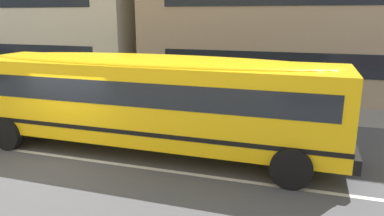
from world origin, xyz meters
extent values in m
plane|color=#4C4C4F|center=(0.00, 0.00, 0.00)|extent=(400.00, 400.00, 0.00)
cube|color=gray|center=(0.00, 7.58, 0.01)|extent=(120.00, 3.00, 0.01)
cube|color=silver|center=(0.00, 0.00, 0.00)|extent=(110.00, 0.16, 0.01)
cube|color=yellow|center=(1.96, 1.32, 1.67)|extent=(11.48, 2.64, 2.30)
cube|color=black|center=(7.78, 1.30, 0.71)|extent=(0.22, 2.61, 0.38)
cube|color=black|center=(1.96, 1.32, 2.08)|extent=(10.80, 2.68, 0.67)
cube|color=black|center=(1.96, 1.32, 0.99)|extent=(11.50, 2.67, 0.13)
ellipsoid|color=yellow|center=(1.96, 1.32, 2.82)|extent=(11.02, 2.43, 0.38)
cylinder|color=red|center=(-1.71, 2.82, 1.55)|extent=(0.46, 0.46, 0.03)
cylinder|color=black|center=(-2.41, 0.02, 0.52)|extent=(1.04, 0.29, 1.04)
cylinder|color=black|center=(-2.40, 2.63, 0.52)|extent=(1.04, 0.29, 1.04)
cylinder|color=black|center=(6.31, 0.00, 0.52)|extent=(1.04, 0.29, 1.04)
cylinder|color=black|center=(6.32, 2.61, 0.52)|extent=(1.04, 0.29, 1.04)
cube|color=black|center=(8.12, 9.06, 1.92)|extent=(17.44, 0.04, 1.10)
camera|label=1|loc=(6.52, -8.58, 4.16)|focal=33.96mm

